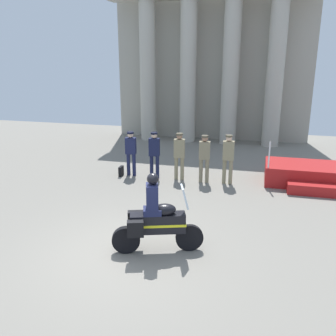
{
  "coord_description": "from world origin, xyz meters",
  "views": [
    {
      "loc": [
        2.77,
        -7.25,
        4.42
      ],
      "look_at": [
        0.28,
        2.75,
        1.22
      ],
      "focal_mm": 40.35,
      "sensor_mm": 36.0,
      "label": 1
    }
  ],
  "objects_px": {
    "officer_in_row_0": "(131,150)",
    "officer_in_row_4": "(228,155)",
    "officer_in_row_2": "(179,153)",
    "motorcycle_with_rider": "(155,220)",
    "briefcase_on_ground": "(121,171)",
    "reviewing_stand": "(313,176)",
    "officer_in_row_3": "(204,155)",
    "officer_in_row_1": "(154,151)"
  },
  "relations": [
    {
      "from": "briefcase_on_ground",
      "to": "officer_in_row_3",
      "type": "bearing_deg",
      "value": 0.33
    },
    {
      "from": "officer_in_row_2",
      "to": "motorcycle_with_rider",
      "type": "distance_m",
      "value": 5.18
    },
    {
      "from": "officer_in_row_0",
      "to": "motorcycle_with_rider",
      "type": "xyz_separation_m",
      "value": [
        2.38,
        -5.17,
        -0.17
      ]
    },
    {
      "from": "officer_in_row_2",
      "to": "briefcase_on_ground",
      "type": "relative_size",
      "value": 4.7
    },
    {
      "from": "officer_in_row_1",
      "to": "officer_in_row_4",
      "type": "height_order",
      "value": "officer_in_row_4"
    },
    {
      "from": "briefcase_on_ground",
      "to": "officer_in_row_4",
      "type": "bearing_deg",
      "value": 1.03
    },
    {
      "from": "officer_in_row_0",
      "to": "officer_in_row_1",
      "type": "height_order",
      "value": "officer_in_row_1"
    },
    {
      "from": "officer_in_row_2",
      "to": "briefcase_on_ground",
      "type": "bearing_deg",
      "value": -3.59
    },
    {
      "from": "officer_in_row_1",
      "to": "motorcycle_with_rider",
      "type": "relative_size",
      "value": 0.83
    },
    {
      "from": "motorcycle_with_rider",
      "to": "officer_in_row_1",
      "type": "bearing_deg",
      "value": 87.93
    },
    {
      "from": "motorcycle_with_rider",
      "to": "briefcase_on_ground",
      "type": "distance_m",
      "value": 5.75
    },
    {
      "from": "officer_in_row_0",
      "to": "motorcycle_with_rider",
      "type": "relative_size",
      "value": 0.81
    },
    {
      "from": "officer_in_row_2",
      "to": "motorcycle_with_rider",
      "type": "relative_size",
      "value": 0.84
    },
    {
      "from": "motorcycle_with_rider",
      "to": "briefcase_on_ground",
      "type": "xyz_separation_m",
      "value": [
        -2.73,
        5.02,
        -0.61
      ]
    },
    {
      "from": "officer_in_row_1",
      "to": "motorcycle_with_rider",
      "type": "distance_m",
      "value": 5.32
    },
    {
      "from": "officer_in_row_3",
      "to": "motorcycle_with_rider",
      "type": "xyz_separation_m",
      "value": [
        -0.35,
        -5.04,
        -0.2
      ]
    },
    {
      "from": "officer_in_row_3",
      "to": "officer_in_row_4",
      "type": "height_order",
      "value": "officer_in_row_4"
    },
    {
      "from": "reviewing_stand",
      "to": "briefcase_on_ground",
      "type": "relative_size",
      "value": 8.85
    },
    {
      "from": "motorcycle_with_rider",
      "to": "briefcase_on_ground",
      "type": "bearing_deg",
      "value": 100.41
    },
    {
      "from": "officer_in_row_0",
      "to": "briefcase_on_ground",
      "type": "relative_size",
      "value": 4.56
    },
    {
      "from": "officer_in_row_0",
      "to": "motorcycle_with_rider",
      "type": "height_order",
      "value": "motorcycle_with_rider"
    },
    {
      "from": "officer_in_row_3",
      "to": "briefcase_on_ground",
      "type": "relative_size",
      "value": 4.67
    },
    {
      "from": "officer_in_row_3",
      "to": "officer_in_row_0",
      "type": "bearing_deg",
      "value": -9.44
    },
    {
      "from": "reviewing_stand",
      "to": "officer_in_row_2",
      "type": "xyz_separation_m",
      "value": [
        -4.58,
        -0.56,
        0.67
      ]
    },
    {
      "from": "reviewing_stand",
      "to": "officer_in_row_4",
      "type": "distance_m",
      "value": 3.0
    },
    {
      "from": "officer_in_row_2",
      "to": "motorcycle_with_rider",
      "type": "xyz_separation_m",
      "value": [
        0.56,
        -5.14,
        -0.2
      ]
    },
    {
      "from": "officer_in_row_0",
      "to": "officer_in_row_2",
      "type": "bearing_deg",
      "value": 172.3
    },
    {
      "from": "reviewing_stand",
      "to": "officer_in_row_2",
      "type": "relative_size",
      "value": 1.88
    },
    {
      "from": "reviewing_stand",
      "to": "motorcycle_with_rider",
      "type": "height_order",
      "value": "motorcycle_with_rider"
    },
    {
      "from": "officer_in_row_4",
      "to": "motorcycle_with_rider",
      "type": "distance_m",
      "value": 5.23
    },
    {
      "from": "reviewing_stand",
      "to": "officer_in_row_1",
      "type": "distance_m",
      "value": 5.56
    },
    {
      "from": "officer_in_row_0",
      "to": "officer_in_row_4",
      "type": "distance_m",
      "value": 3.54
    },
    {
      "from": "officer_in_row_3",
      "to": "officer_in_row_2",
      "type": "bearing_deg",
      "value": -12.9
    },
    {
      "from": "officer_in_row_4",
      "to": "officer_in_row_0",
      "type": "bearing_deg",
      "value": -7.96
    },
    {
      "from": "officer_in_row_0",
      "to": "officer_in_row_4",
      "type": "height_order",
      "value": "officer_in_row_4"
    },
    {
      "from": "reviewing_stand",
      "to": "officer_in_row_0",
      "type": "relative_size",
      "value": 1.94
    },
    {
      "from": "officer_in_row_2",
      "to": "motorcycle_with_rider",
      "type": "bearing_deg",
      "value": 89.52
    },
    {
      "from": "officer_in_row_2",
      "to": "officer_in_row_3",
      "type": "relative_size",
      "value": 1.01
    },
    {
      "from": "officer_in_row_1",
      "to": "officer_in_row_2",
      "type": "height_order",
      "value": "officer_in_row_2"
    },
    {
      "from": "reviewing_stand",
      "to": "motorcycle_with_rider",
      "type": "xyz_separation_m",
      "value": [
        -4.02,
        -5.7,
        0.46
      ]
    },
    {
      "from": "officer_in_row_4",
      "to": "motorcycle_with_rider",
      "type": "bearing_deg",
      "value": 70.51
    },
    {
      "from": "reviewing_stand",
      "to": "officer_in_row_1",
      "type": "bearing_deg",
      "value": -173.94
    }
  ]
}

